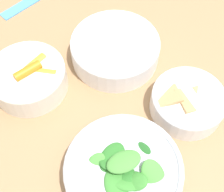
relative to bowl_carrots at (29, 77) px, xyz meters
The scene contains 6 objects.
ground_plane 0.81m from the bowl_carrots, 32.64° to the right, with size 10.00×10.00×0.00m, color #2D2D33.
dining_table 0.30m from the bowl_carrots, 32.64° to the right, with size 1.26×0.95×0.73m.
bowl_carrots is the anchor object (origin of this frame).
bowl_greens 0.27m from the bowl_carrots, 80.77° to the right, with size 0.20×0.20×0.08m.
bowl_beans_hotdog 0.19m from the bowl_carrots, 10.90° to the right, with size 0.19×0.19×0.05m.
bowl_cookies 0.31m from the bowl_carrots, 44.95° to the right, with size 0.14×0.14×0.05m.
Camera 1 is at (-0.29, -0.25, 1.27)m, focal length 50.00 mm.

